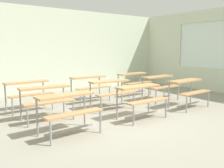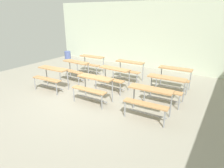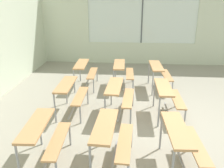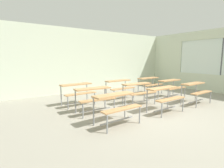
% 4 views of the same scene
% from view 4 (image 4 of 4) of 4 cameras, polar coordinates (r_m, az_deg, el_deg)
% --- Properties ---
extents(ground, '(10.00, 9.00, 0.05)m').
position_cam_4_polar(ground, '(5.29, 13.88, -9.93)').
color(ground, gray).
extents(wall_back, '(10.00, 0.12, 3.00)m').
position_cam_4_polar(wall_back, '(8.68, -8.75, 7.46)').
color(wall_back, beige).
rests_on(wall_back, ground).
extents(desk_bench_r0c0, '(1.13, 0.64, 0.74)m').
position_cam_4_polar(desk_bench_r0c0, '(4.26, 1.49, -5.87)').
color(desk_bench_r0c0, tan).
rests_on(desk_bench_r0c0, ground).
extents(desk_bench_r0c1, '(1.11, 0.61, 0.74)m').
position_cam_4_polar(desk_bench_r0c1, '(5.48, 16.88, -3.05)').
color(desk_bench_r0c1, tan).
rests_on(desk_bench_r0c1, ground).
extents(desk_bench_r0c2, '(1.13, 0.64, 0.74)m').
position_cam_4_polar(desk_bench_r0c2, '(6.89, 25.72, -1.25)').
color(desk_bench_r0c2, tan).
rests_on(desk_bench_r0c2, ground).
extents(desk_bench_r1c0, '(1.13, 0.64, 0.74)m').
position_cam_4_polar(desk_bench_r1c0, '(5.19, -5.75, -3.35)').
color(desk_bench_r1c0, tan).
rests_on(desk_bench_r1c0, ground).
extents(desk_bench_r1c1, '(1.13, 0.64, 0.74)m').
position_cam_4_polar(desk_bench_r1c1, '(6.20, 8.72, -1.51)').
color(desk_bench_r1c1, tan).
rests_on(desk_bench_r1c1, ground).
extents(desk_bench_r1c2, '(1.11, 0.62, 0.74)m').
position_cam_4_polar(desk_bench_r1c2, '(7.53, 18.84, -0.14)').
color(desk_bench_r1c2, tan).
rests_on(desk_bench_r1c2, ground).
extents(desk_bench_r2c0, '(1.13, 0.64, 0.74)m').
position_cam_4_polar(desk_bench_r2c0, '(6.13, -11.16, -1.68)').
color(desk_bench_r2c0, tan).
rests_on(desk_bench_r2c0, ground).
extents(desk_bench_r2c1, '(1.11, 0.61, 0.74)m').
position_cam_4_polar(desk_bench_r2c1, '(7.05, 2.53, -0.25)').
color(desk_bench_r2c1, tan).
rests_on(desk_bench_r2c1, ground).
extents(desk_bench_r2c2, '(1.12, 0.63, 0.74)m').
position_cam_4_polar(desk_bench_r2c2, '(8.20, 12.28, 0.76)').
color(desk_bench_r2c2, tan).
rests_on(desk_bench_r2c2, ground).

